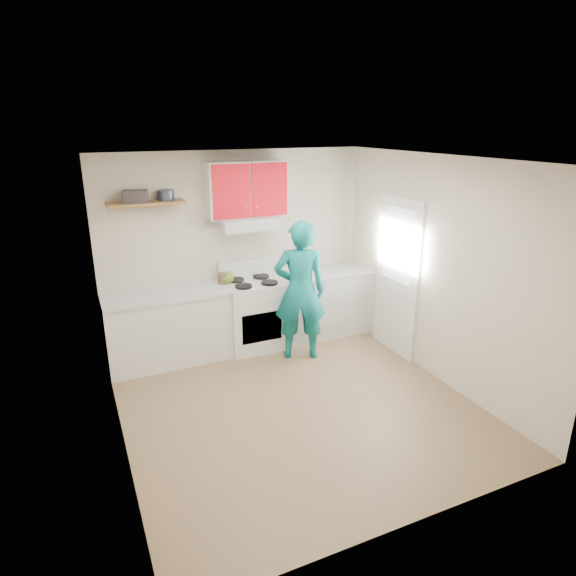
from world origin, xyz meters
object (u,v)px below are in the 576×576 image
stove (253,315)px  crock (223,279)px  kettle (227,277)px  person (300,291)px  tin (165,195)px

stove → crock: crock is taller
kettle → person: bearing=-42.9°
tin → kettle: (0.70, -0.09, -1.10)m
person → stove: bearing=-28.9°
stove → tin: bearing=169.1°
stove → person: bearing=-50.2°
crock → person: (0.81, -0.64, -0.08)m
tin → person: bearing=-26.5°
tin → kettle: 1.31m
stove → kettle: (-0.31, 0.10, 0.54)m
crock → kettle: bearing=-11.2°
kettle → person: person is taller
kettle → stove: bearing=-21.3°
crock → person: bearing=-38.6°
tin → person: 2.01m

